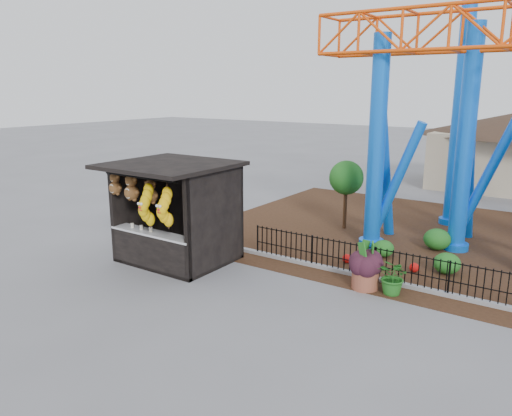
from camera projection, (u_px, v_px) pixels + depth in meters
The scene contains 9 objects.
ground at pixel (231, 293), 13.25m from camera, with size 120.00×120.00×0.00m, color slate.
mulch_bed at pixel (461, 244), 17.45m from camera, with size 18.00×12.00×0.02m, color #331E11.
curb at pixel (417, 288), 13.43m from camera, with size 18.00×0.18×0.12m, color gray.
prize_booth at pixel (171, 215), 15.28m from camera, with size 3.50×3.40×3.12m.
picket_fence at pixel (453, 280), 12.83m from camera, with size 12.20×0.06×1.00m, color black, non-canonical shape.
terracotta_planter at pixel (365, 278), 13.49m from camera, with size 0.72×0.72×0.61m, color brown.
planter_foliage at pixel (366, 256), 13.34m from camera, with size 0.70×0.70×0.64m, color black.
potted_plant at pixel (394, 277), 13.04m from camera, with size 0.89×0.77×0.99m, color #205619.
landscaping at pixel (458, 254), 15.37m from camera, with size 7.59×3.53×0.71m.
Camera 1 is at (7.55, -9.80, 5.31)m, focal length 35.00 mm.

